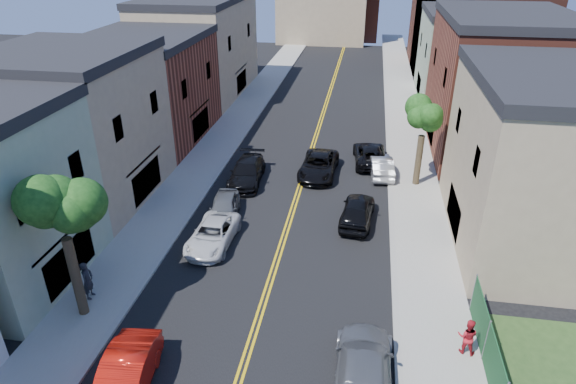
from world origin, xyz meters
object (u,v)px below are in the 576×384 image
at_px(red_sedan, 124,380).
at_px(white_pickup, 213,234).
at_px(pedestrian_left, 88,280).
at_px(grey_car_left, 224,208).
at_px(dark_car_right_far, 370,154).
at_px(silver_car_right, 381,166).
at_px(grey_car_right, 363,370).
at_px(black_car_left, 247,172).
at_px(black_car_right, 357,211).
at_px(pedestrian_right, 467,336).
at_px(black_suv_lane, 319,165).

bearing_deg(red_sedan, white_pickup, 81.67).
bearing_deg(pedestrian_left, grey_car_left, -29.38).
bearing_deg(pedestrian_left, dark_car_right_far, -38.33).
height_order(white_pickup, silver_car_right, silver_car_right).
height_order(grey_car_right, silver_car_right, grey_car_right).
xyz_separation_m(black_car_left, silver_car_right, (9.30, 2.69, -0.05)).
bearing_deg(black_car_right, grey_car_left, 10.78).
relative_size(dark_car_right_far, pedestrian_right, 3.11).
distance_m(black_car_left, pedestrian_left, 14.30).
xyz_separation_m(black_car_left, black_suv_lane, (4.85, 1.94, -0.02)).
distance_m(black_suv_lane, pedestrian_right, 18.09).
distance_m(grey_car_left, black_car_left, 5.14).
relative_size(red_sedan, pedestrian_left, 2.47).
bearing_deg(black_car_left, black_car_right, -32.25).
xyz_separation_m(black_car_right, pedestrian_right, (4.79, -10.03, 0.19)).
xyz_separation_m(red_sedan, silver_car_right, (9.49, 21.22, -0.08)).
bearing_deg(white_pickup, silver_car_right, 50.99).
bearing_deg(red_sedan, black_suv_lane, 68.90).
distance_m(white_pickup, black_suv_lane, 11.17).
height_order(grey_car_right, black_car_right, grey_car_right).
bearing_deg(black_car_right, silver_car_right, -96.40).
bearing_deg(black_suv_lane, black_car_right, -61.82).
bearing_deg(silver_car_right, dark_car_right_far, -73.58).
height_order(white_pickup, pedestrian_right, pedestrian_right).
xyz_separation_m(black_car_left, dark_car_right_far, (8.49, 4.68, -0.05)).
bearing_deg(grey_car_left, pedestrian_right, -43.74).
distance_m(grey_car_right, pedestrian_right, 4.69).
distance_m(white_pickup, grey_car_right, 12.05).
height_order(black_car_left, pedestrian_left, pedestrian_left).
xyz_separation_m(silver_car_right, pedestrian_right, (3.35, -17.07, 0.27)).
xyz_separation_m(silver_car_right, dark_car_right_far, (-0.81, 1.99, 0.01)).
distance_m(grey_car_right, pedestrian_left, 13.23).
relative_size(grey_car_left, pedestrian_right, 2.51).
bearing_deg(grey_car_left, silver_car_right, 31.55).
relative_size(black_car_left, grey_car_right, 0.95).
height_order(black_car_left, black_suv_lane, black_car_left).
height_order(silver_car_right, dark_car_right_far, dark_car_right_far).
xyz_separation_m(grey_car_right, dark_car_right_far, (-0.05, 21.31, -0.09)).
bearing_deg(grey_car_right, red_sedan, 12.53).
bearing_deg(white_pickup, black_car_left, 91.68).
xyz_separation_m(black_car_right, silver_car_right, (1.44, 7.04, -0.07)).
bearing_deg(silver_car_right, black_car_left, 10.49).
distance_m(pedestrian_left, pedestrian_right, 17.00).
bearing_deg(grey_car_right, dark_car_right_far, -89.60).
bearing_deg(pedestrian_left, white_pickup, -41.55).
bearing_deg(pedestrian_left, red_sedan, -143.14).
distance_m(red_sedan, white_pickup, 10.41).
distance_m(white_pickup, black_car_left, 8.12).
bearing_deg(black_suv_lane, black_car_left, -155.53).
height_order(red_sedan, pedestrian_left, pedestrian_left).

